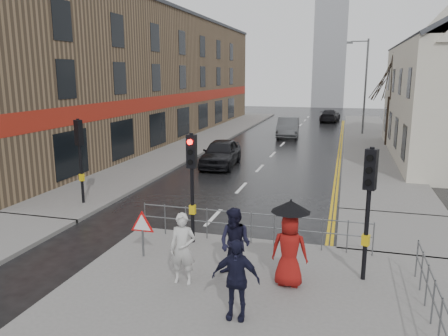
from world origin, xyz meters
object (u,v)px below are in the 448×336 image
Objects in this scene: pedestrian_a at (183,249)px; pedestrian_with_umbrella at (290,241)px; pedestrian_b at (235,243)px; pedestrian_d at (236,279)px; car_mid at (288,127)px; car_parked at (221,153)px.

pedestrian_with_umbrella is at bearing 7.47° from pedestrian_a.
pedestrian_with_umbrella reaches higher than pedestrian_a.
pedestrian_b is 1.41m from pedestrian_with_umbrella.
pedestrian_d is 28.87m from car_mid.
pedestrian_a is at bearing 142.24° from pedestrian_d.
car_mid is at bearing 77.26° from car_parked.
pedestrian_b is at bearing 24.16° from pedestrian_a.
pedestrian_a reaches higher than pedestrian_d.
car_mid is at bearing 112.23° from pedestrian_b.
pedestrian_b is at bearing 102.77° from pedestrian_d.
car_mid is at bearing 93.40° from pedestrian_d.
pedestrian_b is at bearing -89.88° from car_mid.
car_mid is (-1.01, 27.56, -0.22)m from pedestrian_a.
pedestrian_d is at bearing -41.28° from pedestrian_a.
pedestrian_with_umbrella reaches higher than car_mid.
pedestrian_b reaches higher than pedestrian_d.
pedestrian_with_umbrella is 14.96m from car_parked.
pedestrian_with_umbrella is at bearing 61.17° from pedestrian_d.
pedestrian_b reaches higher than pedestrian_a.
pedestrian_with_umbrella is at bearing 14.40° from pedestrian_b.
pedestrian_b is (1.16, 0.66, 0.01)m from pedestrian_a.
pedestrian_b is 26.99m from car_mid.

